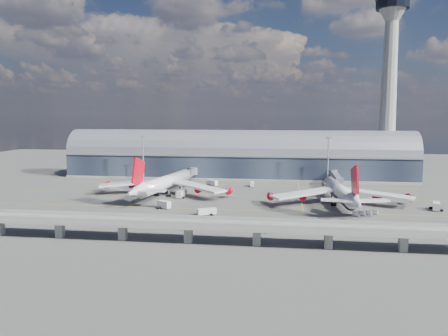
# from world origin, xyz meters

# --- Properties ---
(ground) EXTENTS (500.00, 500.00, 0.00)m
(ground) POSITION_xyz_m (0.00, 0.00, 0.00)
(ground) COLOR #474744
(ground) RESTS_ON ground
(taxi_lines) EXTENTS (200.00, 80.12, 0.01)m
(taxi_lines) POSITION_xyz_m (0.00, 22.11, 0.01)
(taxi_lines) COLOR gold
(taxi_lines) RESTS_ON ground
(terminal) EXTENTS (200.00, 30.00, 28.00)m
(terminal) POSITION_xyz_m (0.00, 77.99, 11.34)
(terminal) COLOR #1F2533
(terminal) RESTS_ON ground
(control_tower) EXTENTS (19.00, 19.00, 103.00)m
(control_tower) POSITION_xyz_m (85.00, 83.00, 51.64)
(control_tower) COLOR gray
(control_tower) RESTS_ON ground
(guideway) EXTENTS (220.00, 8.50, 7.20)m
(guideway) POSITION_xyz_m (-0.00, -55.00, 5.29)
(guideway) COLOR gray
(guideway) RESTS_ON ground
(floodlight_mast_left) EXTENTS (3.00, 0.70, 25.70)m
(floodlight_mast_left) POSITION_xyz_m (-50.00, 55.00, 13.63)
(floodlight_mast_left) COLOR gray
(floodlight_mast_left) RESTS_ON ground
(floodlight_mast_right) EXTENTS (3.00, 0.70, 25.70)m
(floodlight_mast_right) POSITION_xyz_m (50.00, 55.00, 13.63)
(floodlight_mast_right) COLOR gray
(floodlight_mast_right) RESTS_ON ground
(airliner_left) EXTENTS (64.25, 67.59, 20.61)m
(airliner_left) POSITION_xyz_m (-27.26, 15.62, 5.89)
(airliner_left) COLOR white
(airliner_left) RESTS_ON ground
(airliner_right) EXTENTS (60.47, 63.22, 20.04)m
(airliner_right) POSITION_xyz_m (50.53, 5.56, 5.20)
(airliner_right) COLOR white
(airliner_right) RESTS_ON ground
(jet_bridge_left) EXTENTS (4.40, 28.00, 7.25)m
(jet_bridge_left) POSITION_xyz_m (-23.45, 53.12, 5.18)
(jet_bridge_left) COLOR gray
(jet_bridge_left) RESTS_ON ground
(jet_bridge_right) EXTENTS (4.40, 32.00, 7.25)m
(jet_bridge_right) POSITION_xyz_m (53.88, 51.18, 5.18)
(jet_bridge_right) COLOR gray
(jet_bridge_right) RESTS_ON ground
(service_truck_0) EXTENTS (3.51, 7.94, 3.18)m
(service_truck_0) POSITION_xyz_m (-18.15, 12.02, 1.64)
(service_truck_0) COLOR beige
(service_truck_0) RESTS_ON ground
(service_truck_1) EXTENTS (5.91, 4.73, 3.12)m
(service_truck_1) POSITION_xyz_m (-19.58, -11.32, 1.57)
(service_truck_1) COLOR beige
(service_truck_1) RESTS_ON ground
(service_truck_2) EXTENTS (7.18, 5.08, 2.56)m
(service_truck_2) POSITION_xyz_m (-0.83, -19.77, 1.33)
(service_truck_2) COLOR beige
(service_truck_2) RESTS_ON ground
(service_truck_3) EXTENTS (4.21, 6.91, 3.13)m
(service_truck_3) POSITION_xyz_m (86.48, 0.44, 1.60)
(service_truck_3) COLOR beige
(service_truck_3) RESTS_ON ground
(service_truck_4) EXTENTS (2.62, 4.61, 2.55)m
(service_truck_4) POSITION_xyz_m (11.14, 45.90, 1.28)
(service_truck_4) COLOR beige
(service_truck_4) RESTS_ON ground
(service_truck_5) EXTENTS (6.36, 5.34, 2.95)m
(service_truck_5) POSITION_xyz_m (-9.85, 46.27, 1.51)
(service_truck_5) COLOR beige
(service_truck_5) RESTS_ON ground
(cargo_train_0) EXTENTS (9.28, 1.87, 1.54)m
(cargo_train_0) POSITION_xyz_m (11.82, -37.83, 0.80)
(cargo_train_0) COLOR gray
(cargo_train_0) RESTS_ON ground
(cargo_train_1) EXTENTS (12.00, 4.84, 1.60)m
(cargo_train_1) POSITION_xyz_m (26.74, -40.39, 0.84)
(cargo_train_1) COLOR gray
(cargo_train_1) RESTS_ON ground
(cargo_train_2) EXTENTS (10.62, 6.65, 1.85)m
(cargo_train_2) POSITION_xyz_m (57.57, -12.06, 0.96)
(cargo_train_2) COLOR gray
(cargo_train_2) RESTS_ON ground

